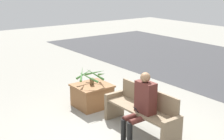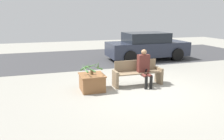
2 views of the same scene
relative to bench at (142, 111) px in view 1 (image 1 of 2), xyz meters
name	(u,v)px [view 1 (image 1 of 2)]	position (x,y,z in m)	size (l,w,h in m)	color
ground_plane	(120,138)	(0.00, -0.55, -0.43)	(30.00, 30.00, 0.00)	gray
bench	(142,111)	(0.00, 0.00, 0.00)	(1.77, 0.48, 0.87)	#7A664C
person_seated	(142,102)	(0.18, -0.17, 0.28)	(0.40, 0.61, 1.29)	#51231E
planter_box	(92,95)	(-1.67, -0.10, -0.14)	(0.79, 0.84, 0.54)	brown
potted_plant	(91,75)	(-1.68, -0.10, 0.34)	(0.73, 0.74, 0.49)	brown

